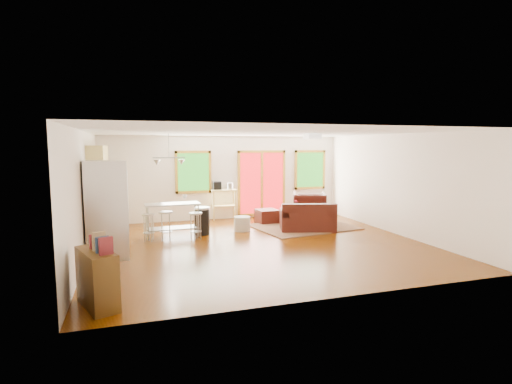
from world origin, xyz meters
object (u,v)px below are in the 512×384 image
object	(u,v)px
kitchen_cart	(223,194)
coffee_table	(298,213)
island	(173,214)
armchair	(309,205)
refrigerator	(106,210)
rug	(303,227)
ottoman	(267,216)
loveseat	(308,219)

from	to	relation	value
kitchen_cart	coffee_table	bearing A→B (deg)	-36.05
island	armchair	bearing A→B (deg)	12.08
armchair	refrigerator	world-z (taller)	refrigerator
coffee_table	armchair	size ratio (longest dim) A/B	1.15
rug	armchair	bearing A→B (deg)	55.56
ottoman	refrigerator	bearing A→B (deg)	-149.82
coffee_table	refrigerator	distance (m)	5.60
ottoman	coffee_table	bearing A→B (deg)	-30.54
coffee_table	armchair	bearing A→B (deg)	33.60
coffee_table	rug	bearing A→B (deg)	-93.04
refrigerator	loveseat	bearing A→B (deg)	6.64
rug	kitchen_cart	xyz separation A→B (m)	(-1.91, 1.85, 0.80)
ottoman	kitchen_cart	world-z (taller)	kitchen_cart
armchair	island	distance (m)	4.29
island	kitchen_cart	bearing A→B (deg)	48.30
loveseat	kitchen_cart	xyz separation A→B (m)	(-1.82, 2.31, 0.51)
kitchen_cart	loveseat	bearing A→B (deg)	-51.77
loveseat	coffee_table	xyz separation A→B (m)	(0.11, 0.90, 0.03)
armchair	refrigerator	size ratio (longest dim) A/B	0.49
coffee_table	armchair	world-z (taller)	armchair
armchair	kitchen_cart	distance (m)	2.69
armchair	island	world-z (taller)	armchair
island	ottoman	bearing A→B (deg)	19.64
rug	kitchen_cart	distance (m)	2.78
kitchen_cart	island	bearing A→B (deg)	-131.70
rug	loveseat	bearing A→B (deg)	-101.27
ottoman	refrigerator	distance (m)	5.11
armchair	ottoman	world-z (taller)	armchair
coffee_table	refrigerator	xyz separation A→B (m)	(-5.16, -2.06, 0.66)
coffee_table	armchair	xyz separation A→B (m)	(0.52, 0.34, 0.15)
rug	armchair	distance (m)	1.07
rug	loveseat	world-z (taller)	loveseat
ottoman	island	size ratio (longest dim) A/B	0.44
coffee_table	island	xyz separation A→B (m)	(-3.68, -0.55, 0.25)
refrigerator	coffee_table	bearing A→B (deg)	15.46
rug	coffee_table	world-z (taller)	coffee_table
refrigerator	kitchen_cart	world-z (taller)	refrigerator
rug	kitchen_cart	size ratio (longest dim) A/B	2.24
rug	coffee_table	distance (m)	0.55
coffee_table	kitchen_cart	xyz separation A→B (m)	(-1.93, 1.41, 0.48)
armchair	coffee_table	bearing A→B (deg)	55.60
rug	ottoman	world-z (taller)	ottoman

